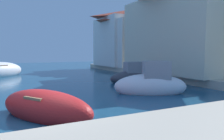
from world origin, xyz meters
TOP-DOWN VIEW (x-y plane):
  - ground at (0.00, 0.00)m, footprint 80.00×80.00m
  - quay_promenade at (4.32, -0.37)m, footprint 44.00×32.00m
  - moored_boat_0 at (5.92, 2.27)m, footprint 4.05×3.06m
  - moored_boat_6 at (0.19, 0.39)m, footprint 3.23×3.98m
  - moored_boat_7 at (7.42, 6.70)m, footprint 3.37×1.29m
  - waterfront_building_main at (13.00, 6.73)m, footprint 7.32×10.04m
  - waterfront_building_annex at (13.00, 16.20)m, footprint 6.36×7.45m
  - waterfront_building_far at (13.00, 16.93)m, footprint 7.04×6.51m

SIDE VIEW (x-z plane):
  - ground at x=0.00m, z-range 0.00..0.00m
  - quay_promenade at x=4.32m, z-range 0.00..0.50m
  - moored_boat_6 at x=0.19m, z-range -0.27..0.94m
  - moored_boat_7 at x=7.42m, z-range -0.42..1.26m
  - moored_boat_0 at x=5.92m, z-range -0.51..1.51m
  - waterfront_building_annex at x=13.00m, z-range 0.55..6.89m
  - waterfront_building_far at x=13.00m, z-range 0.56..7.44m
  - waterfront_building_main at x=13.00m, z-range 0.56..7.91m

